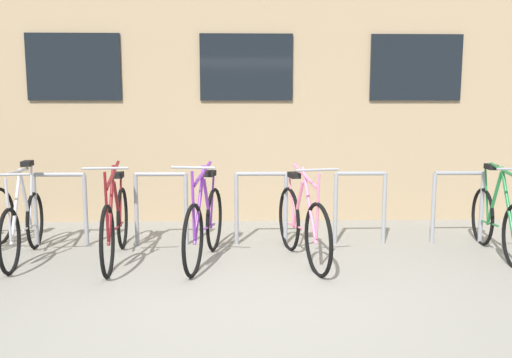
% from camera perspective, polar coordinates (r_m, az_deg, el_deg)
% --- Properties ---
extents(ground_plane, '(42.00, 42.00, 0.00)m').
position_cam_1_polar(ground_plane, '(4.63, -0.59, -13.20)').
color(ground_plane, gray).
extents(storefront_building, '(28.00, 6.98, 5.35)m').
position_cam_1_polar(storefront_building, '(11.03, -1.24, 13.19)').
color(storefront_building, tan).
rests_on(storefront_building, ground).
extents(bike_rack, '(6.65, 0.05, 0.89)m').
position_cam_1_polar(bike_rack, '(6.33, -4.88, -2.33)').
color(bike_rack, gray).
rests_on(bike_rack, ground).
extents(bicycle_silver, '(0.44, 1.65, 1.07)m').
position_cam_1_polar(bicycle_silver, '(6.30, -23.97, -4.55)').
color(bicycle_silver, black).
rests_on(bicycle_silver, ground).
extents(bicycle_purple, '(0.45, 1.69, 1.10)m').
position_cam_1_polar(bicycle_purple, '(5.71, -5.61, -4.97)').
color(bicycle_purple, black).
rests_on(bicycle_purple, ground).
extents(bicycle_maroon, '(0.44, 1.82, 1.10)m').
position_cam_1_polar(bicycle_maroon, '(5.92, -15.01, -4.77)').
color(bicycle_maroon, black).
rests_on(bicycle_maroon, ground).
extents(bicycle_pink, '(0.51, 1.71, 1.08)m').
position_cam_1_polar(bicycle_pink, '(5.71, 5.05, -4.95)').
color(bicycle_pink, black).
rests_on(bicycle_pink, ground).
extents(bicycle_green, '(0.44, 1.70, 1.06)m').
position_cam_1_polar(bicycle_green, '(6.49, 24.80, -4.19)').
color(bicycle_green, black).
rests_on(bicycle_green, ground).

